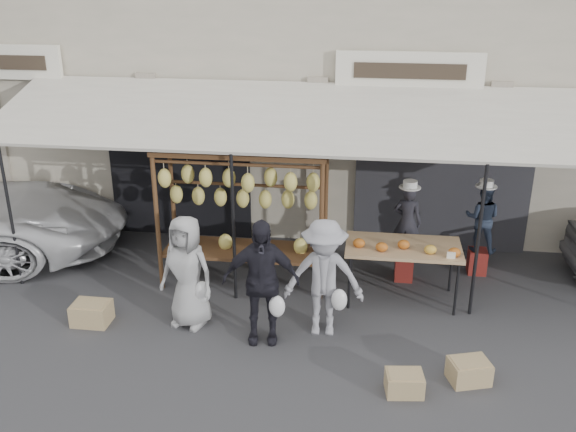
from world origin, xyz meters
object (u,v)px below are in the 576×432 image
banana_rack (242,191)px  customer_right (324,278)px  customer_left (187,272)px  crate_near_b (469,371)px  customer_mid (261,281)px  crate_near_a (404,383)px  produce_table (404,249)px  crate_far (92,313)px  vendor_left (407,222)px  vendor_right (482,218)px

banana_rack → customer_right: size_ratio=1.55×
customer_left → crate_near_b: size_ratio=3.45×
customer_mid → crate_near_a: bearing=-32.9°
produce_table → customer_mid: 2.32m
banana_rack → produce_table: 2.58m
crate_near_a → customer_left: bearing=158.2°
crate_near_a → crate_near_b: 0.86m
customer_right → crate_near_b: 2.19m
customer_mid → customer_left: bearing=159.9°
produce_table → crate_far: bearing=-164.2°
produce_table → crate_near_b: (0.78, -1.92, -0.72)m
crate_near_b → customer_left: bearing=167.2°
customer_left → customer_mid: 1.12m
vendor_left → vendor_right: 1.27m
produce_table → customer_right: (-1.10, -1.04, -0.03)m
produce_table → customer_left: size_ratio=1.04×
customer_mid → crate_near_b: size_ratio=3.71×
customer_left → customer_mid: (1.08, -0.26, 0.06)m
customer_left → crate_near_a: bearing=-6.9°
customer_left → crate_near_b: (3.77, -0.86, -0.68)m
customer_left → vendor_left: bearing=45.1°
vendor_right → crate_near_a: 3.70m
customer_left → crate_far: customer_left is taller
produce_table → vendor_right: 1.70m
crate_near_a → crate_near_b: (0.80, 0.33, 0.01)m
vendor_right → customer_left: customer_left is taller
customer_left → crate_near_a: size_ratio=3.72×
produce_table → customer_left: customer_left is taller
banana_rack → customer_mid: bearing=-70.5°
banana_rack → produce_table: bearing=-5.9°
vendor_right → crate_near_a: (-1.29, -3.37, -0.85)m
produce_table → customer_left: bearing=-160.5°
banana_rack → crate_near_a: size_ratio=5.90×
vendor_left → crate_far: bearing=38.6°
customer_mid → crate_far: customer_mid is taller
vendor_left → vendor_right: vendor_left is taller
customer_right → crate_near_b: bearing=-27.9°
customer_right → crate_near_a: 1.78m
banana_rack → customer_left: bearing=-111.8°
banana_rack → crate_near_b: (3.25, -2.17, -1.43)m
vendor_right → vendor_left: bearing=31.5°
vendor_left → produce_table: bearing=99.4°
vendor_right → customer_mid: bearing=50.5°
customer_mid → crate_near_b: (2.69, -0.60, -0.74)m
customer_left → crate_near_a: customer_left is taller
banana_rack → vendor_right: bearing=12.9°
vendor_left → customer_left: 3.54m
customer_left → customer_right: customer_right is taller
vendor_right → customer_right: size_ratio=0.67×
produce_table → vendor_left: (0.07, 0.71, 0.14)m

